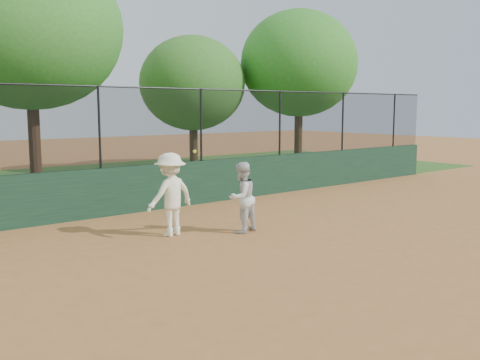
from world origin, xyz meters
TOP-DOWN VIEW (x-y plane):
  - ground at (0.00, 0.00)m, footprint 80.00×80.00m
  - back_wall at (0.00, 6.00)m, footprint 26.00×0.20m
  - grass_strip at (0.00, 12.00)m, footprint 36.00×12.00m
  - player_second at (1.11, 2.53)m, footprint 0.84×0.71m
  - player_main at (-0.23, 3.24)m, footprint 1.21×0.80m
  - fence_assembly at (-0.03, 6.00)m, footprint 26.00×0.06m
  - tree_2 at (-0.52, 10.70)m, footprint 5.73×5.21m
  - tree_3 at (6.47, 12.22)m, footprint 4.46×4.06m
  - tree_4 at (10.96, 10.58)m, footprint 5.34×4.86m

SIDE VIEW (x-z plane):
  - ground at x=0.00m, z-range 0.00..0.00m
  - grass_strip at x=0.00m, z-range 0.00..0.01m
  - back_wall at x=0.00m, z-range 0.00..1.20m
  - player_second at x=1.11m, z-range 0.00..1.52m
  - player_main at x=-0.23m, z-range -0.03..1.78m
  - fence_assembly at x=-0.03m, z-range 1.24..3.24m
  - tree_3 at x=6.47m, z-range 0.86..6.45m
  - tree_4 at x=10.96m, z-range 1.13..8.02m
  - tree_2 at x=-0.52m, z-range 1.29..8.84m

